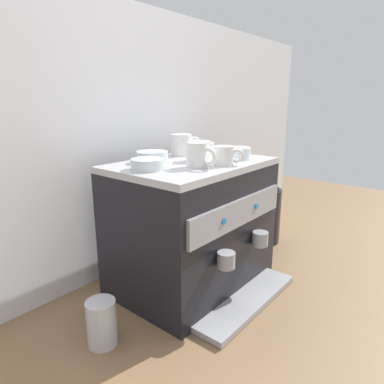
% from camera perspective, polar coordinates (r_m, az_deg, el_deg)
% --- Properties ---
extents(ground_plane, '(4.00, 4.00, 0.00)m').
position_cam_1_polar(ground_plane, '(1.35, 0.00, -14.68)').
color(ground_plane, brown).
extents(tiled_backsplash_wall, '(2.80, 0.03, 1.02)m').
position_cam_1_polar(tiled_backsplash_wall, '(1.39, -9.76, 8.36)').
color(tiled_backsplash_wall, silver).
rests_on(tiled_backsplash_wall, ground_plane).
extents(espresso_machine, '(0.56, 0.50, 0.46)m').
position_cam_1_polar(espresso_machine, '(1.25, 0.16, -5.54)').
color(espresso_machine, black).
rests_on(espresso_machine, ground_plane).
extents(ceramic_cup_0, '(0.12, 0.09, 0.08)m').
position_cam_1_polar(ceramic_cup_0, '(1.33, -1.62, 7.98)').
color(ceramic_cup_0, white).
rests_on(ceramic_cup_0, espresso_machine).
extents(ceramic_cup_1, '(0.11, 0.07, 0.07)m').
position_cam_1_polar(ceramic_cup_1, '(1.21, 1.24, 6.94)').
color(ceramic_cup_1, white).
rests_on(ceramic_cup_1, espresso_machine).
extents(ceramic_cup_2, '(0.07, 0.11, 0.08)m').
position_cam_1_polar(ceramic_cup_2, '(1.08, 1.07, 6.25)').
color(ceramic_cup_2, white).
rests_on(ceramic_cup_2, espresso_machine).
extents(ceramic_cup_3, '(0.07, 0.10, 0.06)m').
position_cam_1_polar(ceramic_cup_3, '(1.13, 5.55, 6.12)').
color(ceramic_cup_3, white).
rests_on(ceramic_cup_3, espresso_machine).
extents(ceramic_bowl_0, '(0.11, 0.11, 0.04)m').
position_cam_1_polar(ceramic_bowl_0, '(1.25, 7.40, 6.43)').
color(ceramic_bowl_0, silver).
rests_on(ceramic_bowl_0, espresso_machine).
extents(ceramic_bowl_1, '(0.10, 0.10, 0.04)m').
position_cam_1_polar(ceramic_bowl_1, '(1.40, 1.60, 7.46)').
color(ceramic_bowl_1, silver).
rests_on(ceramic_bowl_1, espresso_machine).
extents(ceramic_bowl_2, '(0.10, 0.10, 0.03)m').
position_cam_1_polar(ceramic_bowl_2, '(1.06, -7.49, 4.63)').
color(ceramic_bowl_2, silver).
rests_on(ceramic_bowl_2, espresso_machine).
extents(ceramic_bowl_3, '(0.11, 0.11, 0.04)m').
position_cam_1_polar(ceramic_bowl_3, '(1.18, -6.71, 5.85)').
color(ceramic_bowl_3, silver).
rests_on(ceramic_bowl_3, espresso_machine).
extents(coffee_grinder, '(0.16, 0.16, 0.37)m').
position_cam_1_polar(coffee_grinder, '(1.67, 11.96, -2.45)').
color(coffee_grinder, black).
rests_on(coffee_grinder, ground_plane).
extents(milk_pitcher, '(0.08, 0.08, 0.13)m').
position_cam_1_polar(milk_pitcher, '(1.05, -14.97, -20.51)').
color(milk_pitcher, '#B7B7BC').
rests_on(milk_pitcher, ground_plane).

